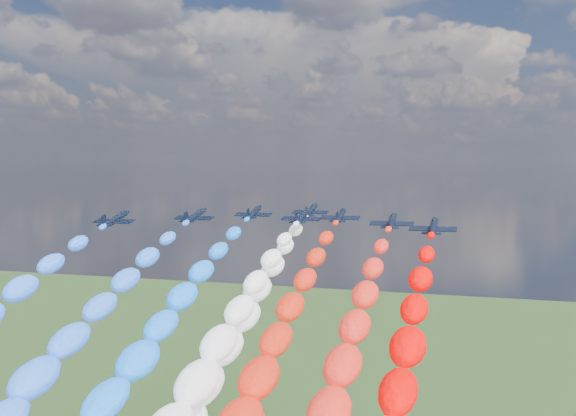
% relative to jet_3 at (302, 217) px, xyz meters
% --- Properties ---
extents(jet_0, '(8.14, 11.02, 4.67)m').
position_rel_jet_3_xyz_m(jet_0, '(-32.54, -15.63, 0.00)').
color(jet_0, black).
extents(jet_1, '(8.45, 11.23, 4.67)m').
position_rel_jet_3_xyz_m(jet_1, '(-21.14, -4.33, 0.00)').
color(jet_1, black).
extents(jet_2, '(8.12, 11.00, 4.67)m').
position_rel_jet_3_xyz_m(jet_2, '(-12.60, 6.99, 0.00)').
color(jet_2, black).
extents(trail_2, '(7.09, 108.48, 49.79)m').
position_rel_jet_3_xyz_m(trail_2, '(-12.60, -48.07, -22.37)').
color(trail_2, blue).
extents(jet_3, '(8.25, 11.09, 4.67)m').
position_rel_jet_3_xyz_m(jet_3, '(0.00, 0.00, 0.00)').
color(jet_3, black).
extents(jet_4, '(8.01, 10.92, 4.67)m').
position_rel_jet_3_xyz_m(jet_4, '(-2.65, 16.82, 0.00)').
color(jet_4, black).
extents(trail_4, '(7.09, 108.48, 49.79)m').
position_rel_jet_3_xyz_m(trail_4, '(-2.65, -38.24, -22.37)').
color(trail_4, white).
extents(jet_5, '(8.26, 11.10, 4.67)m').
position_rel_jet_3_xyz_m(jet_5, '(6.80, 4.24, 0.00)').
color(jet_5, black).
extents(jet_6, '(8.18, 11.04, 4.67)m').
position_rel_jet_3_xyz_m(jet_6, '(18.49, -5.23, 0.00)').
color(jet_6, black).
extents(jet_7, '(8.01, 10.92, 4.67)m').
position_rel_jet_3_xyz_m(jet_7, '(26.57, -13.04, 0.00)').
color(jet_7, black).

